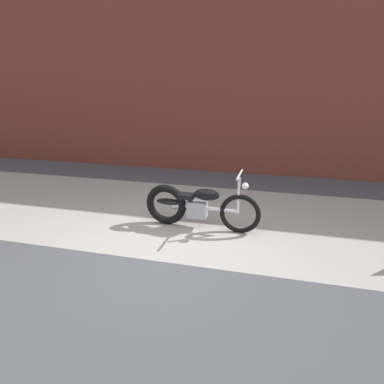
{
  "coord_description": "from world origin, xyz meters",
  "views": [
    {
      "loc": [
        1.44,
        -3.77,
        2.41
      ],
      "look_at": [
        0.27,
        0.93,
        0.75
      ],
      "focal_mm": 30.29,
      "sensor_mm": 36.0,
      "label": 1
    }
  ],
  "objects": [
    {
      "name": "ground_plane",
      "position": [
        0.0,
        0.0,
        0.0
      ],
      "size": [
        80.0,
        80.0,
        0.0
      ],
      "primitive_type": "plane",
      "color": "#47474C"
    },
    {
      "name": "sidewalk_slab",
      "position": [
        0.0,
        1.75,
        0.0
      ],
      "size": [
        36.0,
        3.5,
        0.01
      ],
      "primitive_type": "cube",
      "color": "#9E998E",
      "rests_on": "ground"
    },
    {
      "name": "brick_building_wall",
      "position": [
        0.0,
        5.2,
        2.76
      ],
      "size": [
        36.0,
        0.5,
        5.51
      ],
      "primitive_type": "cube",
      "color": "brown",
      "rests_on": "ground"
    },
    {
      "name": "motorcycle_black",
      "position": [
        0.21,
        1.24,
        0.4
      ],
      "size": [
        2.01,
        0.58,
        1.03
      ],
      "rotation": [
        0.0,
        0.0,
        -0.04
      ],
      "color": "black",
      "rests_on": "ground"
    }
  ]
}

